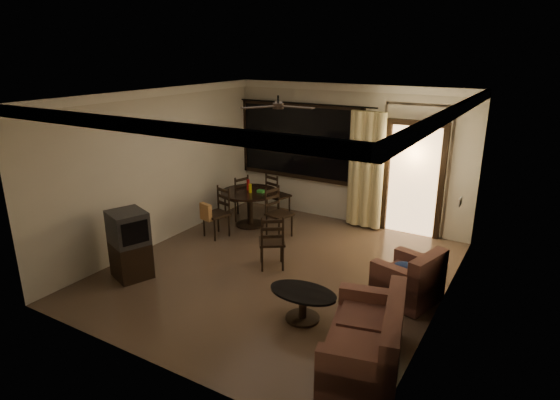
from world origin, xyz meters
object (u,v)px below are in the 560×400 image
Objects in this scene: coffee_table at (303,301)px; side_chair at (272,251)px; dining_chair_south at (216,221)px; sofa at (369,342)px; tv_cabinet at (130,244)px; armchair at (410,281)px; dining_chair_north at (278,203)px; dining_chair_east at (279,222)px; dining_table at (250,199)px; dining_chair_west at (237,205)px.

coffee_table is 1.00× the size of side_chair.
dining_chair_south reaches higher than sofa.
dining_chair_south reaches higher than side_chair.
dining_chair_south is 1.71m from side_chair.
armchair is (3.99, 1.47, -0.22)m from tv_cabinet.
dining_chair_north is 4.06m from coffee_table.
dining_chair_south is at bearing 136.90° from sofa.
sofa is at bearing -119.80° from dining_chair_east.
sofa is at bearing 17.61° from tv_cabinet.
sofa is at bearing -24.21° from coffee_table.
armchair is (2.85, -1.14, 0.04)m from dining_chair_east.
dining_chair_north is 3.63m from tv_cabinet.
sofa is at bearing -39.63° from dining_table.
armchair is at bearing 40.77° from tv_cabinet.
dining_table is at bearing -80.66° from side_chair.
side_chair is at bearing -45.45° from dining_table.
dining_table is 1.23× the size of side_chair.
tv_cabinet is at bearing 17.53° from dining_chair_west.
dining_chair_south reaches higher than coffee_table.
side_chair is (-2.27, 1.62, -0.04)m from sofa.
dining_chair_west is at bearing 137.90° from coffee_table.
tv_cabinet is at bearing -78.55° from dining_chair_south.
sofa reaches higher than armchair.
dining_table is 0.70× the size of sofa.
sofa is 1.68m from armchair.
sofa is 1.72× the size of armchair.
dining_chair_east is 0.58× the size of sofa.
sofa is at bearing 109.29° from side_chair.
dining_chair_east is at bearing 127.08° from coffee_table.
dining_chair_east is 1.33m from side_chair.
dining_table is 1.21× the size of dining_chair_north.
dining_chair_north is at bearing 164.10° from armchair.
dining_chair_west is 4.10m from coffee_table.
dining_chair_south is 4.46m from sofa.
tv_cabinet reaches higher than armchair.
dining_chair_west is 1.01× the size of side_chair.
coffee_table is at bearing 140.45° from dining_chair_north.
sofa is (3.46, -3.79, 0.04)m from dining_chair_north.
dining_chair_east is 1.00× the size of dining_chair_south.
armchair is at bearing 76.79° from sofa.
dining_chair_west is 1.00× the size of dining_chair_south.
side_chair is (0.58, -1.20, -0.00)m from dining_chair_east.
side_chair reaches higher than armchair.
dining_chair_north is 5.13m from sofa.
tv_cabinet is at bearing 96.28° from dining_chair_north.
dining_chair_east is at bearing 136.76° from dining_chair_north.
dining_chair_east is 3.07m from armchair.
sofa reaches higher than coffee_table.
dining_chair_west and dining_chair_east have the same top height.
armchair is 1.61m from coffee_table.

